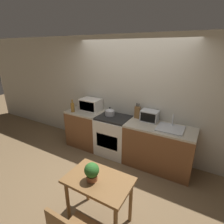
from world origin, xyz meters
The scene contains 13 objects.
ground_plane centered at (0.00, 0.00, 0.00)m, with size 16.00×16.00×0.00m, color brown.
wall_back centered at (0.00, 1.04, 1.30)m, with size 10.00×0.06×2.60m.
counter_left_run centered at (-1.03, 0.70, 0.45)m, with size 0.84×0.62×0.90m.
counter_right_run centered at (0.78, 0.70, 0.45)m, with size 1.33×0.62×0.90m.
stove_range centered at (-0.25, 0.70, 0.45)m, with size 0.72×0.62×0.90m.
kettle centered at (-0.37, 0.75, 0.98)m, with size 0.21×0.21×0.20m.
microwave centered at (-0.95, 0.82, 1.04)m, with size 0.48×0.33×0.28m.
bottle centered at (-1.25, 0.51, 1.02)m, with size 0.09×0.09×0.30m.
knife_block centered at (0.22, 0.90, 1.03)m, with size 0.11×0.07×0.33m.
toaster_oven centered at (0.50, 0.87, 1.01)m, with size 0.35×0.24×0.23m.
sink_basin centered at (0.97, 0.71, 0.91)m, with size 0.49×0.43×0.24m.
dining_table centered at (0.44, -0.92, 0.62)m, with size 0.87×0.55×0.74m.
potted_plant centered at (0.37, -0.97, 0.87)m, with size 0.19×0.19×0.25m.
Camera 1 is at (1.49, -2.41, 2.33)m, focal length 28.00 mm.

